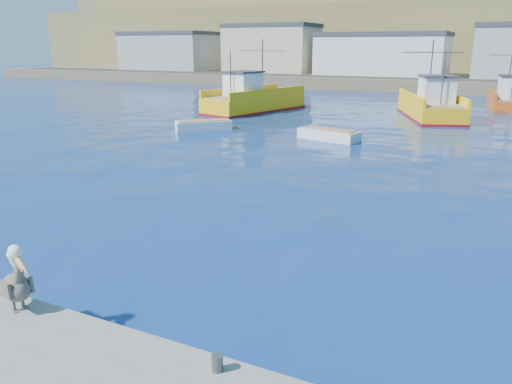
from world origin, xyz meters
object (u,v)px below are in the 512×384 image
at_px(trawler_yellow_b, 431,106).
at_px(boat_orange, 508,98).
at_px(skiff_mid, 329,135).
at_px(pelican, 16,282).
at_px(trawler_yellow_a, 253,100).
at_px(skiff_left, 203,126).

bearing_deg(trawler_yellow_b, boat_orange, 59.44).
distance_m(skiff_mid, pelican, 24.57).
relative_size(trawler_yellow_a, boat_orange, 1.47).
relative_size(skiff_mid, pelican, 2.77).
xyz_separation_m(trawler_yellow_a, boat_orange, (21.17, 12.20, -0.03)).
xyz_separation_m(trawler_yellow_b, boat_orange, (5.71, 9.67, 0.01)).
distance_m(boat_orange, skiff_left, 30.50).
height_order(trawler_yellow_b, skiff_left, trawler_yellow_b).
bearing_deg(pelican, boat_orange, 79.39).
bearing_deg(boat_orange, pelican, -100.61).
distance_m(skiff_left, skiff_mid, 9.42).
relative_size(boat_orange, skiff_left, 2.07).
xyz_separation_m(trawler_yellow_b, skiff_mid, (-4.49, -13.52, -0.71)).
distance_m(trawler_yellow_b, boat_orange, 11.23).
xyz_separation_m(boat_orange, skiff_left, (-19.62, -23.35, -0.73)).
height_order(trawler_yellow_b, skiff_mid, trawler_yellow_b).
bearing_deg(skiff_left, boat_orange, 49.96).
relative_size(boat_orange, pelican, 5.16).
xyz_separation_m(trawler_yellow_a, skiff_mid, (10.97, -10.99, -0.75)).
bearing_deg(skiff_mid, boat_orange, 66.26).
height_order(trawler_yellow_b, pelican, trawler_yellow_b).
height_order(trawler_yellow_b, boat_orange, trawler_yellow_b).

